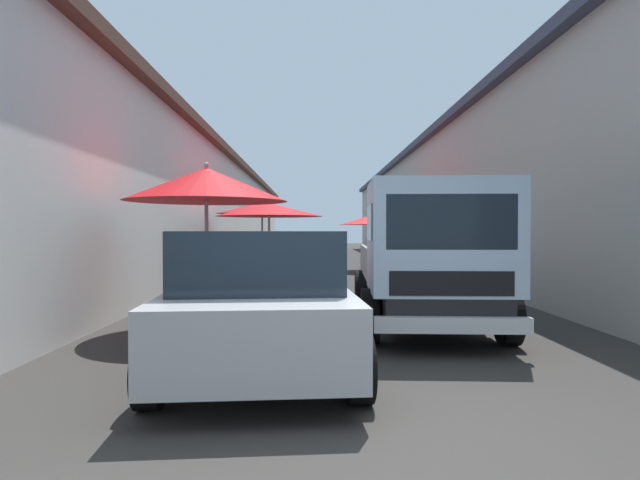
{
  "coord_description": "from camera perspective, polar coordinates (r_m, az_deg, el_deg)",
  "views": [
    {
      "loc": [
        -3.45,
        0.51,
        1.45
      ],
      "look_at": [
        9.93,
        0.33,
        1.22
      ],
      "focal_mm": 29.42,
      "sensor_mm": 36.0,
      "label": 1
    }
  ],
  "objects": [
    {
      "name": "vendor_by_crates",
      "position": [
        13.66,
        6.87,
        -1.5
      ],
      "size": [
        0.61,
        0.27,
        1.51
      ],
      "color": "#232328",
      "rests_on": "ground"
    },
    {
      "name": "hatchback_car",
      "position": [
        5.68,
        -6.42,
        -6.25
      ],
      "size": [
        4.01,
        2.14,
        1.45
      ],
      "color": "#ADAFB5",
      "rests_on": "ground"
    },
    {
      "name": "fruit_stall_far_right",
      "position": [
        19.06,
        6.13,
        1.61
      ],
      "size": [
        2.67,
        2.67,
        2.14
      ],
      "color": "#9E9EA3",
      "rests_on": "ground"
    },
    {
      "name": "ground",
      "position": [
        17.02,
        0.94,
        -3.91
      ],
      "size": [
        90.0,
        90.0,
        0.0
      ],
      "primitive_type": "plane",
      "color": "#33302D"
    },
    {
      "name": "building_left_whitewash",
      "position": [
        20.33,
        -19.9,
        3.09
      ],
      "size": [
        49.8,
        7.5,
        4.42
      ],
      "color": "silver",
      "rests_on": "ground"
    },
    {
      "name": "delivery_truck",
      "position": [
        7.51,
        11.86,
        -2.18
      ],
      "size": [
        5.01,
        2.17,
        2.08
      ],
      "color": "black",
      "rests_on": "ground"
    },
    {
      "name": "parked_scooter",
      "position": [
        14.64,
        12.59,
        -2.97
      ],
      "size": [
        1.69,
        0.44,
        1.14
      ],
      "color": "black",
      "rests_on": "ground"
    },
    {
      "name": "fruit_stall_near_right",
      "position": [
        13.09,
        -5.54,
        2.2
      ],
      "size": [
        2.68,
        2.68,
        2.23
      ],
      "color": "#9E9EA3",
      "rests_on": "ground"
    },
    {
      "name": "fruit_stall_far_left",
      "position": [
        7.83,
        -12.26,
        4.11
      ],
      "size": [
        2.36,
        2.36,
        2.45
      ],
      "color": "#9E9EA3",
      "rests_on": "ground"
    },
    {
      "name": "fruit_stall_mid_lane",
      "position": [
        15.79,
        -6.31,
        2.64
      ],
      "size": [
        2.75,
        2.75,
        2.4
      ],
      "color": "#9E9EA3",
      "rests_on": "ground"
    },
    {
      "name": "fruit_stall_near_left",
      "position": [
        16.44,
        10.45,
        1.95
      ],
      "size": [
        2.74,
        2.74,
        2.23
      ],
      "color": "#9E9EA3",
      "rests_on": "ground"
    },
    {
      "name": "building_right_concrete",
      "position": [
        20.7,
        21.0,
        3.8
      ],
      "size": [
        49.8,
        7.5,
        4.97
      ],
      "color": "#A39E93",
      "rests_on": "ground"
    }
  ]
}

